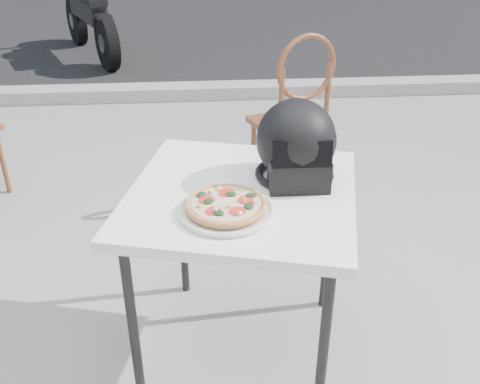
{
  "coord_description": "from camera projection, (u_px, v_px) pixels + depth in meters",
  "views": [
    {
      "loc": [
        -0.14,
        -1.95,
        1.69
      ],
      "look_at": [
        -0.02,
        -0.38,
        0.81
      ],
      "focal_mm": 40.0,
      "sensor_mm": 36.0,
      "label": 1
    }
  ],
  "objects": [
    {
      "name": "ground",
      "position": [
        238.0,
        304.0,
        2.53
      ],
      "size": [
        80.0,
        80.0,
        0.0
      ],
      "primitive_type": "plane",
      "color": "gray",
      "rests_on": "ground"
    },
    {
      "name": "street_asphalt",
      "position": [
        206.0,
        16.0,
        8.63
      ],
      "size": [
        30.0,
        8.0,
        0.0
      ],
      "primitive_type": "cube",
      "color": "black",
      "rests_on": "ground"
    },
    {
      "name": "curb",
      "position": [
        215.0,
        91.0,
        5.12
      ],
      "size": [
        30.0,
        0.25,
        0.12
      ],
      "primitive_type": "cube",
      "color": "#9F9B94",
      "rests_on": "ground"
    },
    {
      "name": "cafe_table_main",
      "position": [
        242.0,
        207.0,
        1.95
      ],
      "size": [
        0.98,
        0.98,
        0.76
      ],
      "rotation": [
        0.0,
        0.0,
        -0.25
      ],
      "color": "white",
      "rests_on": "ground"
    },
    {
      "name": "plate",
      "position": [
        226.0,
        210.0,
        1.78
      ],
      "size": [
        0.39,
        0.39,
        0.02
      ],
      "rotation": [
        0.0,
        0.0,
        -0.22
      ],
      "color": "silver",
      "rests_on": "cafe_table_main"
    },
    {
      "name": "pizza",
      "position": [
        226.0,
        205.0,
        1.77
      ],
      "size": [
        0.28,
        0.28,
        0.03
      ],
      "rotation": [
        0.0,
        0.0,
        0.0
      ],
      "color": "#CA8C4A",
      "rests_on": "plate"
    },
    {
      "name": "helmet",
      "position": [
        296.0,
        146.0,
        1.94
      ],
      "size": [
        0.3,
        0.31,
        0.3
      ],
      "rotation": [
        0.0,
        0.0,
        -0.01
      ],
      "color": "black",
      "rests_on": "cafe_table_main"
    },
    {
      "name": "cafe_chair_main",
      "position": [
        295.0,
        108.0,
        3.21
      ],
      "size": [
        0.52,
        0.52,
        1.04
      ],
      "rotation": [
        0.0,
        0.0,
        3.53
      ],
      "color": "brown",
      "rests_on": "ground"
    },
    {
      "name": "motorcycle",
      "position": [
        89.0,
        19.0,
        6.27
      ],
      "size": [
        0.91,
        1.84,
        0.98
      ],
      "rotation": [
        0.0,
        0.0,
        0.42
      ],
      "color": "black",
      "rests_on": "street_asphalt"
    }
  ]
}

